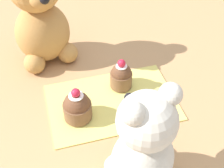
# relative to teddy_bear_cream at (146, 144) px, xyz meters

# --- Properties ---
(ground_plane) EXTENTS (4.00, 4.00, 0.00)m
(ground_plane) POSITION_rel_teddy_bear_cream_xyz_m (0.00, -0.18, -0.10)
(ground_plane) COLOR tan
(knitted_placemat) EXTENTS (0.27, 0.18, 0.01)m
(knitted_placemat) POSITION_rel_teddy_bear_cream_xyz_m (0.00, -0.18, -0.09)
(knitted_placemat) COLOR #E0D166
(knitted_placemat) RESTS_ON ground_plane
(teddy_bear_cream) EXTENTS (0.13, 0.12, 0.21)m
(teddy_bear_cream) POSITION_rel_teddy_bear_cream_xyz_m (0.00, 0.00, 0.00)
(teddy_bear_cream) COLOR beige
(teddy_bear_cream) RESTS_ON ground_plane
(teddy_bear_tan) EXTENTS (0.15, 0.14, 0.26)m
(teddy_bear_tan) POSITION_rel_teddy_bear_cream_xyz_m (0.12, -0.37, 0.03)
(teddy_bear_tan) COLOR #B78447
(teddy_bear_tan) RESTS_ON ground_plane
(cupcake_near_cream_bear) EXTENTS (0.06, 0.06, 0.08)m
(cupcake_near_cream_bear) POSITION_rel_teddy_bear_cream_xyz_m (0.08, -0.16, -0.06)
(cupcake_near_cream_bear) COLOR brown
(cupcake_near_cream_bear) RESTS_ON knitted_placemat
(cupcake_near_tan_bear) EXTENTS (0.05, 0.05, 0.07)m
(cupcake_near_tan_bear) POSITION_rel_teddy_bear_cream_xyz_m (-0.03, -0.22, -0.06)
(cupcake_near_tan_bear) COLOR brown
(cupcake_near_tan_bear) RESTS_ON knitted_placemat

